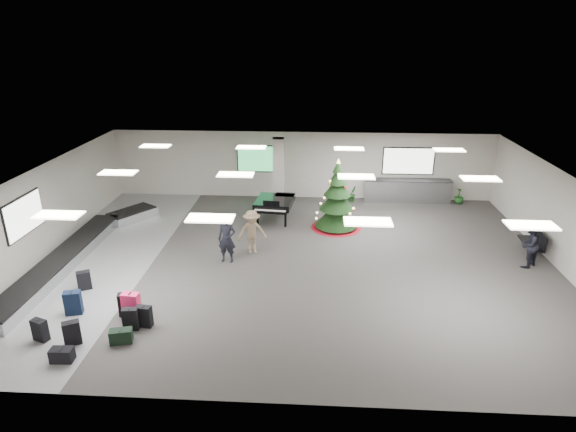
# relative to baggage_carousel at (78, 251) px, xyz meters

# --- Properties ---
(ground) EXTENTS (18.00, 18.00, 0.00)m
(ground) POSITION_rel_baggage_carousel_xyz_m (7.84, 0.08, -0.21)
(ground) COLOR #363331
(ground) RESTS_ON ground
(room_envelope) EXTENTS (18.02, 14.02, 3.21)m
(room_envelope) POSITION_rel_baggage_carousel_xyz_m (7.46, 0.75, 2.12)
(room_envelope) COLOR beige
(room_envelope) RESTS_ON ground
(baggage_carousel) EXTENTS (2.28, 9.71, 0.43)m
(baggage_carousel) POSITION_rel_baggage_carousel_xyz_m (0.00, 0.00, 0.00)
(baggage_carousel) COLOR silver
(baggage_carousel) RESTS_ON ground
(service_counter) EXTENTS (4.05, 0.65, 1.08)m
(service_counter) POSITION_rel_baggage_carousel_xyz_m (12.84, 6.73, 0.33)
(service_counter) COLOR silver
(service_counter) RESTS_ON ground
(suitcase_0) EXTENTS (0.48, 0.41, 0.67)m
(suitcase_0) POSITION_rel_baggage_carousel_xyz_m (2.30, -5.08, 0.12)
(suitcase_0) COLOR black
(suitcase_0) RESTS_ON ground
(suitcase_1) EXTENTS (0.43, 0.26, 0.66)m
(suitcase_1) POSITION_rel_baggage_carousel_xyz_m (3.58, -4.35, 0.11)
(suitcase_1) COLOR black
(suitcase_1) RESTS_ON ground
(pink_suitcase) EXTENTS (0.50, 0.31, 0.77)m
(pink_suitcase) POSITION_rel_baggage_carousel_xyz_m (3.38, -3.75, 0.16)
(pink_suitcase) COLOR #FF2160
(pink_suitcase) RESTS_ON ground
(suitcase_3) EXTENTS (0.49, 0.35, 0.69)m
(suitcase_3) POSITION_rel_baggage_carousel_xyz_m (3.20, -3.63, 0.12)
(suitcase_3) COLOR black
(suitcase_3) RESTS_ON ground
(navy_suitcase) EXTENTS (0.51, 0.38, 0.73)m
(navy_suitcase) POSITION_rel_baggage_carousel_xyz_m (1.66, -3.69, 0.14)
(navy_suitcase) COLOR black
(navy_suitcase) RESTS_ON ground
(suitcase_5) EXTENTS (0.46, 0.35, 0.63)m
(suitcase_5) POSITION_rel_baggage_carousel_xyz_m (1.39, -4.97, 0.09)
(suitcase_5) COLOR black
(suitcase_5) RESTS_ON ground
(green_duffel) EXTENTS (0.62, 0.41, 0.40)m
(green_duffel) POSITION_rel_baggage_carousel_xyz_m (3.53, -4.95, -0.02)
(green_duffel) COLOR black
(green_duffel) RESTS_ON ground
(suitcase_7) EXTENTS (0.44, 0.27, 0.63)m
(suitcase_7) POSITION_rel_baggage_carousel_xyz_m (3.89, -4.17, 0.09)
(suitcase_7) COLOR black
(suitcase_7) RESTS_ON ground
(suitcase_8) EXTENTS (0.47, 0.40, 0.63)m
(suitcase_8) POSITION_rel_baggage_carousel_xyz_m (1.32, -2.29, 0.09)
(suitcase_8) COLOR black
(suitcase_8) RESTS_ON ground
(black_duffel) EXTENTS (0.56, 0.33, 0.38)m
(black_duffel) POSITION_rel_baggage_carousel_xyz_m (2.37, -5.78, -0.03)
(black_duffel) COLOR black
(black_duffel) RESTS_ON ground
(christmas_tree) EXTENTS (2.06, 2.06, 2.94)m
(christmas_tree) POSITION_rel_baggage_carousel_xyz_m (9.39, 3.25, 0.79)
(christmas_tree) COLOR maroon
(christmas_tree) RESTS_ON ground
(grand_piano) EXTENTS (1.69, 2.08, 1.11)m
(grand_piano) POSITION_rel_baggage_carousel_xyz_m (6.78, 3.91, 0.58)
(grand_piano) COLOR black
(grand_piano) RESTS_ON ground
(bench) EXTENTS (0.63, 1.53, 0.95)m
(bench) POSITION_rel_baggage_carousel_xyz_m (16.44, 1.13, 0.32)
(bench) COLOR black
(bench) RESTS_ON ground
(traveler_a) EXTENTS (0.66, 0.46, 1.72)m
(traveler_a) POSITION_rel_baggage_carousel_xyz_m (5.47, -0.08, 0.65)
(traveler_a) COLOR black
(traveler_a) RESTS_ON ground
(traveler_b) EXTENTS (1.17, 0.82, 1.64)m
(traveler_b) POSITION_rel_baggage_carousel_xyz_m (6.25, 0.68, 0.61)
(traveler_b) COLOR #8F7658
(traveler_b) RESTS_ON ground
(traveler_bench) EXTENTS (1.01, 0.99, 1.64)m
(traveler_bench) POSITION_rel_baggage_carousel_xyz_m (15.81, 0.14, 0.61)
(traveler_bench) COLOR black
(traveler_bench) RESTS_ON ground
(potted_plant_left) EXTENTS (0.52, 0.54, 0.77)m
(potted_plant_left) POSITION_rel_baggage_carousel_xyz_m (10.26, 6.58, 0.17)
(potted_plant_left) COLOR #15441C
(potted_plant_left) RESTS_ON ground
(potted_plant_right) EXTENTS (0.53, 0.53, 0.76)m
(potted_plant_right) POSITION_rel_baggage_carousel_xyz_m (15.26, 6.58, 0.17)
(potted_plant_right) COLOR #15441C
(potted_plant_right) RESTS_ON ground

